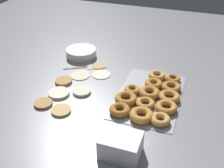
{
  "coord_description": "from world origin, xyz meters",
  "views": [
    {
      "loc": [
        -1.17,
        -0.49,
        0.84
      ],
      "look_at": [
        0.01,
        -0.08,
        0.04
      ],
      "focal_mm": 45.0,
      "sensor_mm": 36.0,
      "label": 1
    }
  ],
  "objects_px": {
    "pancake_3": "(82,91)",
    "donut_tray": "(150,97)",
    "pancake_5": "(61,110)",
    "batter_bowl": "(81,53)",
    "pancake_7": "(63,81)",
    "pancake_2": "(59,93)",
    "pancake_6": "(99,65)",
    "spatula": "(92,66)",
    "container_stack": "(121,145)",
    "pancake_0": "(101,74)",
    "pancake_4": "(80,75)",
    "pancake_1": "(43,103)"
  },
  "relations": [
    {
      "from": "spatula",
      "to": "pancake_0",
      "type": "bearing_deg",
      "value": -68.82
    },
    {
      "from": "pancake_2",
      "to": "batter_bowl",
      "type": "relative_size",
      "value": 0.56
    },
    {
      "from": "donut_tray",
      "to": "container_stack",
      "type": "bearing_deg",
      "value": 175.76
    },
    {
      "from": "pancake_7",
      "to": "donut_tray",
      "type": "relative_size",
      "value": 0.19
    },
    {
      "from": "donut_tray",
      "to": "batter_bowl",
      "type": "distance_m",
      "value": 0.63
    },
    {
      "from": "pancake_3",
      "to": "pancake_5",
      "type": "relative_size",
      "value": 1.0
    },
    {
      "from": "pancake_6",
      "to": "donut_tray",
      "type": "xyz_separation_m",
      "value": [
        -0.24,
        -0.38,
        0.01
      ]
    },
    {
      "from": "spatula",
      "to": "pancake_5",
      "type": "bearing_deg",
      "value": -115.39
    },
    {
      "from": "pancake_2",
      "to": "pancake_6",
      "type": "bearing_deg",
      "value": -13.58
    },
    {
      "from": "donut_tray",
      "to": "pancake_0",
      "type": "bearing_deg",
      "value": 65.18
    },
    {
      "from": "pancake_1",
      "to": "container_stack",
      "type": "bearing_deg",
      "value": -111.84
    },
    {
      "from": "pancake_7",
      "to": "pancake_1",
      "type": "bearing_deg",
      "value": -179.44
    },
    {
      "from": "pancake_7",
      "to": "pancake_0",
      "type": "bearing_deg",
      "value": -48.84
    },
    {
      "from": "pancake_7",
      "to": "batter_bowl",
      "type": "distance_m",
      "value": 0.34
    },
    {
      "from": "pancake_2",
      "to": "pancake_5",
      "type": "height_order",
      "value": "pancake_2"
    },
    {
      "from": "pancake_4",
      "to": "container_stack",
      "type": "height_order",
      "value": "container_stack"
    },
    {
      "from": "pancake_0",
      "to": "pancake_5",
      "type": "distance_m",
      "value": 0.39
    },
    {
      "from": "pancake_6",
      "to": "spatula",
      "type": "bearing_deg",
      "value": 122.95
    },
    {
      "from": "pancake_0",
      "to": "batter_bowl",
      "type": "xyz_separation_m",
      "value": [
        0.18,
        0.21,
        0.02
      ]
    },
    {
      "from": "pancake_6",
      "to": "pancake_7",
      "type": "bearing_deg",
      "value": 154.13
    },
    {
      "from": "pancake_2",
      "to": "spatula",
      "type": "distance_m",
      "value": 0.33
    },
    {
      "from": "pancake_0",
      "to": "pancake_2",
      "type": "xyz_separation_m",
      "value": [
        -0.26,
        0.14,
        0.0
      ]
    },
    {
      "from": "container_stack",
      "to": "pancake_4",
      "type": "bearing_deg",
      "value": 39.06
    },
    {
      "from": "pancake_4",
      "to": "container_stack",
      "type": "xyz_separation_m",
      "value": [
        -0.5,
        -0.41,
        0.04
      ]
    },
    {
      "from": "pancake_0",
      "to": "donut_tray",
      "type": "height_order",
      "value": "donut_tray"
    },
    {
      "from": "pancake_3",
      "to": "donut_tray",
      "type": "relative_size",
      "value": 0.19
    },
    {
      "from": "pancake_0",
      "to": "spatula",
      "type": "bearing_deg",
      "value": 50.18
    },
    {
      "from": "pancake_7",
      "to": "pancake_4",
      "type": "bearing_deg",
      "value": -29.95
    },
    {
      "from": "pancake_5",
      "to": "batter_bowl",
      "type": "relative_size",
      "value": 0.48
    },
    {
      "from": "pancake_1",
      "to": "spatula",
      "type": "relative_size",
      "value": 0.36
    },
    {
      "from": "pancake_5",
      "to": "pancake_4",
      "type": "bearing_deg",
      "value": 9.21
    },
    {
      "from": "pancake_6",
      "to": "spatula",
      "type": "distance_m",
      "value": 0.04
    },
    {
      "from": "pancake_3",
      "to": "spatula",
      "type": "bearing_deg",
      "value": 11.38
    },
    {
      "from": "pancake_6",
      "to": "batter_bowl",
      "type": "relative_size",
      "value": 0.43
    },
    {
      "from": "batter_bowl",
      "to": "pancake_7",
      "type": "bearing_deg",
      "value": -173.08
    },
    {
      "from": "pancake_6",
      "to": "batter_bowl",
      "type": "bearing_deg",
      "value": 60.22
    },
    {
      "from": "donut_tray",
      "to": "pancake_4",
      "type": "bearing_deg",
      "value": 76.88
    },
    {
      "from": "donut_tray",
      "to": "batter_bowl",
      "type": "xyz_separation_m",
      "value": [
        0.33,
        0.54,
        0.01
      ]
    },
    {
      "from": "pancake_6",
      "to": "donut_tray",
      "type": "relative_size",
      "value": 0.17
    },
    {
      "from": "pancake_0",
      "to": "spatula",
      "type": "xyz_separation_m",
      "value": [
        0.07,
        0.09,
        -0.0
      ]
    },
    {
      "from": "pancake_5",
      "to": "batter_bowl",
      "type": "bearing_deg",
      "value": 14.98
    },
    {
      "from": "donut_tray",
      "to": "pancake_6",
      "type": "bearing_deg",
      "value": 57.04
    },
    {
      "from": "pancake_5",
      "to": "pancake_6",
      "type": "height_order",
      "value": "pancake_5"
    },
    {
      "from": "pancake_2",
      "to": "spatula",
      "type": "bearing_deg",
      "value": -8.75
    },
    {
      "from": "spatula",
      "to": "container_stack",
      "type": "bearing_deg",
      "value": -87.49
    },
    {
      "from": "donut_tray",
      "to": "batter_bowl",
      "type": "bearing_deg",
      "value": 57.96
    },
    {
      "from": "pancake_3",
      "to": "donut_tray",
      "type": "xyz_separation_m",
      "value": [
        0.05,
        -0.36,
        0.01
      ]
    },
    {
      "from": "pancake_1",
      "to": "pancake_5",
      "type": "xyz_separation_m",
      "value": [
        -0.02,
        -0.11,
        -0.0
      ]
    },
    {
      "from": "pancake_0",
      "to": "pancake_6",
      "type": "xyz_separation_m",
      "value": [
        0.09,
        0.05,
        0.0
      ]
    },
    {
      "from": "pancake_2",
      "to": "pancake_0",
      "type": "bearing_deg",
      "value": -27.94
    }
  ]
}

